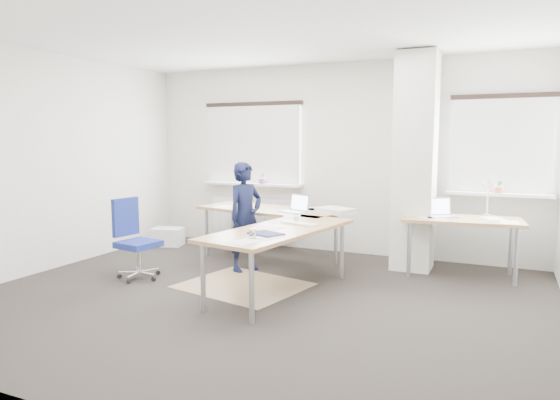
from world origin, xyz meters
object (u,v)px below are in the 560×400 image
at_px(desk_main, 278,220).
at_px(person, 245,217).
at_px(desk_side, 462,222).
at_px(task_chair, 137,256).

xyz_separation_m(desk_main, person, (-0.47, 0.03, 0.01)).
distance_m(desk_main, desk_side, 2.27).
distance_m(desk_main, person, 0.47).
height_order(desk_main, task_chair, task_chair).
xyz_separation_m(desk_main, desk_side, (2.09, 0.88, -0.01)).
relative_size(desk_side, task_chair, 1.50).
relative_size(desk_main, desk_side, 2.03).
relative_size(desk_main, person, 2.12).
xyz_separation_m(desk_side, task_chair, (-3.60, -1.72, -0.41)).
height_order(task_chair, person, person).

